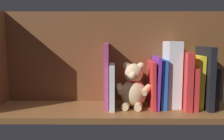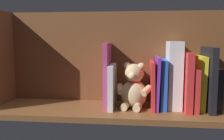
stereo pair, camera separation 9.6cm
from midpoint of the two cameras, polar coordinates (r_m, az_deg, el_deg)
The scene contains 14 objects.
ground_plane at distance 99.38cm, azimuth -2.80°, elevation -9.48°, with size 99.21×27.50×2.20cm, color brown.
shelf_back_panel at distance 106.95cm, azimuth -2.53°, elevation 3.07°, with size 99.21×1.50×39.43cm, color brown.
book_0 at distance 106.11cm, azimuth 19.67°, elevation -3.65°, with size 2.65×14.21×16.42cm, color black.
book_1 at distance 102.93cm, azimuth 18.50°, elevation -1.63°, with size 2.25×17.53×24.54cm, color black.
book_2 at distance 103.78cm, azimuth 16.68°, elevation -2.48°, with size 2.48×14.50×21.02cm, color yellow.
book_3 at distance 102.21cm, azimuth 15.39°, elevation -3.85°, with size 1.84×17.10×16.56cm, color red.
book_4 at distance 100.85cm, azimuth 13.98°, elevation -2.22°, with size 2.53×17.44×22.55cm, color red.
dictionary_thick_white at distance 101.42cm, azimuth 11.31°, elevation -0.91°, with size 5.35×13.45×26.70cm, color silver.
book_5 at distance 100.59cm, azimuth 8.85°, elevation -3.00°, with size 2.45×14.99×19.50cm, color blue.
book_6 at distance 99.62cm, azimuth 7.56°, elevation -2.76°, with size 1.21×16.11×20.59cm, color purple.
book_7 at distance 99.39cm, azimuth 6.53°, elevation -3.29°, with size 1.36×16.49×18.79cm, color red.
teddy_bear at distance 98.07cm, azimuth 2.30°, elevation -4.18°, with size 14.60×13.17×18.35cm.
book_8 at distance 98.73cm, azimuth -2.66°, elevation -3.73°, with size 2.06×17.18×17.42cm, color silver.
book_9 at distance 99.31cm, azimuth -4.06°, elevation -1.16°, with size 1.80×14.86×26.00cm, color #B23F72.
Camera 1 is at (-0.57, 95.30, 27.47)cm, focal length 38.75 mm.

